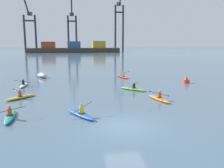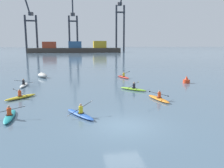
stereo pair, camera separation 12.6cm
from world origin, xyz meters
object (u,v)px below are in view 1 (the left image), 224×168
container_barge (74,49)px  kayak_blue (81,114)px  channel_buoy (186,80)px  kayak_yellow (21,97)px  kayak_orange (159,98)px  kayak_red (123,77)px  capsized_dinghy (42,75)px  kayak_teal (10,116)px  gantry_crane_west (30,27)px  gantry_crane_west_mid (72,26)px  kayak_white (24,85)px  kayak_lime (133,89)px  gantry_crane_east_mid (119,21)px

container_barge → kayak_blue: (-0.81, -127.43, -2.21)m
channel_buoy → kayak_yellow: 20.73m
kayak_orange → kayak_red: size_ratio=1.01×
capsized_dinghy → kayak_teal: (0.30, -20.30, -0.18)m
gantry_crane_west → capsized_dinghy: gantry_crane_west is taller
gantry_crane_west_mid → kayak_red: bearing=-86.6°
gantry_crane_west → kayak_white: (19.26, -121.95, -15.32)m
container_barge → channel_buoy: container_barge is taller
kayak_yellow → kayak_white: bearing=99.0°
kayak_teal → container_barge: bearing=87.4°
kayak_teal → kayak_lime: 13.88m
kayak_red → kayak_lime: 9.61m
container_barge → gantry_crane_west_mid: bearing=94.1°
channel_buoy → kayak_lime: (-8.25, -3.53, -0.19)m
kayak_blue → kayak_white: kayak_blue is taller
kayak_teal → kayak_yellow: same height
capsized_dinghy → kayak_orange: kayak_orange is taller
gantry_crane_west_mid → kayak_red: size_ratio=10.08×
kayak_teal → kayak_yellow: 6.17m
gantry_crane_west → kayak_red: bearing=-74.3°
kayak_white → kayak_blue: bearing=-63.8°
gantry_crane_east_mid → kayak_lime: size_ratio=14.23×
kayak_red → channel_buoy: bearing=-39.5°
kayak_white → channel_buoy: bearing=-3.1°
kayak_orange → kayak_teal: size_ratio=1.00×
channel_buoy → kayak_teal: bearing=-148.6°
capsized_dinghy → kayak_blue: kayak_blue is taller
kayak_teal → kayak_yellow: bearing=95.1°
kayak_orange → kayak_teal: (-12.28, -3.32, 0.00)m
kayak_red → kayak_blue: 19.56m
container_barge → gantry_crane_west: 30.69m
capsized_dinghy → kayak_white: (-1.33, -7.35, -0.18)m
kayak_teal → gantry_crane_east_mid: bearing=75.4°
channel_buoy → kayak_lime: channel_buoy is taller
gantry_crane_west_mid → kayak_red: (7.29, -122.74, -16.43)m
capsized_dinghy → kayak_yellow: kayak_yellow is taller
channel_buoy → kayak_white: size_ratio=0.29×
kayak_red → kayak_yellow: bearing=-137.1°
kayak_orange → kayak_yellow: bearing=167.6°
capsized_dinghy → gantry_crane_east_mid: bearing=72.8°
kayak_red → kayak_lime: size_ratio=1.19×
kayak_orange → container_barge: bearing=93.0°
kayak_teal → kayak_blue: kayak_blue is taller
gantry_crane_west_mid → gantry_crane_east_mid: 31.05m
gantry_crane_west_mid → channel_buoy: bearing=-83.5°
kayak_orange → kayak_red: bearing=90.8°
kayak_orange → kayak_yellow: 13.14m
kayak_orange → kayak_white: kayak_orange is taller
kayak_blue → kayak_yellow: bearing=130.2°
gantry_crane_west → kayak_red: (32.96, -117.04, -15.32)m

